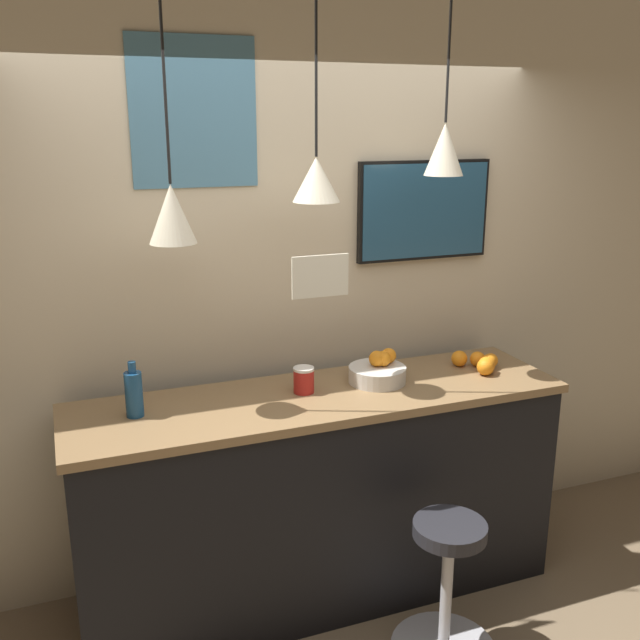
# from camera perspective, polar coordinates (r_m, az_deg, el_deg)

# --- Properties ---
(back_wall) EXTENTS (8.00, 0.06, 2.90)m
(back_wall) POSITION_cam_1_polar(r_m,az_deg,el_deg) (3.51, -2.45, 2.65)
(back_wall) COLOR beige
(back_wall) RESTS_ON ground_plane
(service_counter) EXTENTS (2.28, 0.62, 1.04)m
(service_counter) POSITION_cam_1_polar(r_m,az_deg,el_deg) (3.48, 0.00, -13.89)
(service_counter) COLOR black
(service_counter) RESTS_ON ground_plane
(bar_stool) EXTENTS (0.46, 0.46, 0.63)m
(bar_stool) POSITION_cam_1_polar(r_m,az_deg,el_deg) (3.28, 10.12, -19.80)
(bar_stool) COLOR #B7B7BC
(bar_stool) RESTS_ON ground_plane
(fruit_bowl) EXTENTS (0.27, 0.27, 0.15)m
(fruit_bowl) POSITION_cam_1_polar(r_m,az_deg,el_deg) (3.40, 4.67, -4.08)
(fruit_bowl) COLOR beige
(fruit_bowl) RESTS_ON service_counter
(orange_pile) EXTENTS (0.22, 0.24, 0.08)m
(orange_pile) POSITION_cam_1_polar(r_m,az_deg,el_deg) (3.64, 12.74, -3.31)
(orange_pile) COLOR orange
(orange_pile) RESTS_ON service_counter
(juice_bottle) EXTENTS (0.07, 0.07, 0.24)m
(juice_bottle) POSITION_cam_1_polar(r_m,az_deg,el_deg) (3.09, -14.67, -5.69)
(juice_bottle) COLOR navy
(juice_bottle) RESTS_ON service_counter
(spread_jar) EXTENTS (0.10, 0.10, 0.12)m
(spread_jar) POSITION_cam_1_polar(r_m,az_deg,el_deg) (3.26, -1.31, -4.82)
(spread_jar) COLOR red
(spread_jar) RESTS_ON service_counter
(pendant_lamp_left) EXTENTS (0.19, 0.19, 1.04)m
(pendant_lamp_left) POSITION_cam_1_polar(r_m,az_deg,el_deg) (2.93, -11.77, 8.42)
(pendant_lamp_left) COLOR black
(pendant_lamp_middle) EXTENTS (0.20, 0.20, 0.90)m
(pendant_lamp_middle) POSITION_cam_1_polar(r_m,az_deg,el_deg) (3.08, -0.30, 11.27)
(pendant_lamp_middle) COLOR black
(pendant_lamp_right) EXTENTS (0.18, 0.18, 0.80)m
(pendant_lamp_right) POSITION_cam_1_polar(r_m,az_deg,el_deg) (3.34, 9.92, 13.36)
(pendant_lamp_right) COLOR black
(mounted_tv) EXTENTS (0.72, 0.04, 0.50)m
(mounted_tv) POSITION_cam_1_polar(r_m,az_deg,el_deg) (3.69, 8.33, 8.66)
(mounted_tv) COLOR black
(hanging_menu_board) EXTENTS (0.24, 0.01, 0.17)m
(hanging_menu_board) POSITION_cam_1_polar(r_m,az_deg,el_deg) (2.85, 0.03, 3.53)
(hanging_menu_board) COLOR white
(wall_poster) EXTENTS (0.56, 0.01, 0.64)m
(wall_poster) POSITION_cam_1_polar(r_m,az_deg,el_deg) (3.27, -10.05, 16.02)
(wall_poster) COLOR teal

